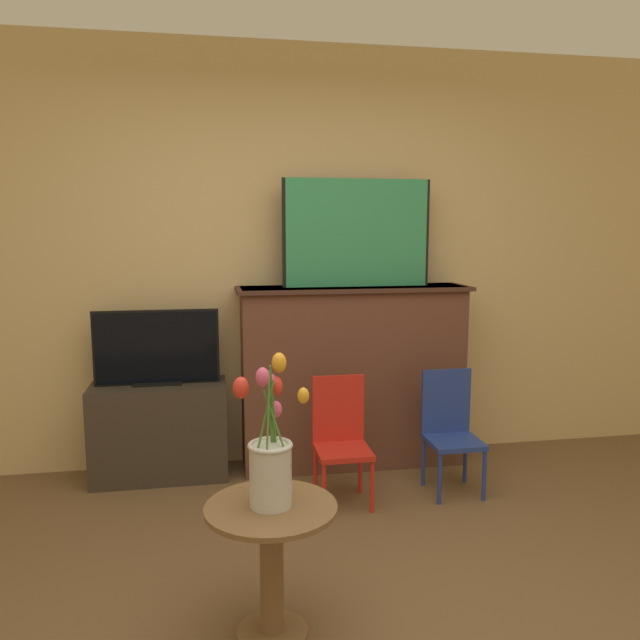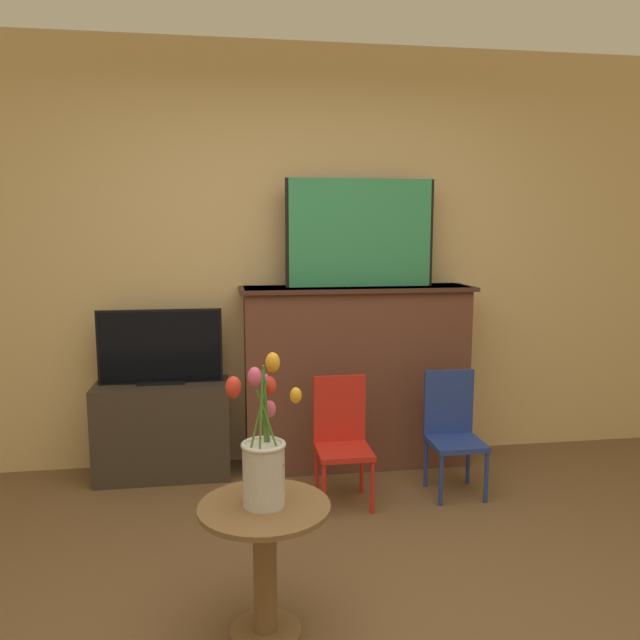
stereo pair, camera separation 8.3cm
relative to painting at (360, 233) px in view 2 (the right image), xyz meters
name	(u,v)px [view 2 (the right image)]	position (x,y,z in m)	size (l,w,h in m)	color
wall_back	(294,258)	(-0.40, 0.20, -0.16)	(8.00, 0.06, 2.70)	tan
fireplace_mantel	(356,374)	(-0.02, -0.01, -0.91)	(1.49, 0.39, 1.18)	brown
painting	(360,233)	(0.00, 0.00, 0.00)	(0.95, 0.03, 0.68)	black
tv_stand	(163,430)	(-1.25, -0.03, -1.22)	(0.82, 0.36, 0.60)	#382D23
tv_monitor	(160,348)	(-1.25, -0.02, -0.70)	(0.75, 0.12, 0.46)	black
chair_red	(342,435)	(-0.22, -0.55, -1.13)	(0.30, 0.30, 0.71)	red
chair_blue	(453,427)	(0.45, -0.51, -1.13)	(0.30, 0.30, 0.71)	navy
side_table	(265,551)	(-0.73, -1.69, -1.17)	(0.50, 0.50, 0.52)	brown
vase_tulips	(264,458)	(-0.73, -1.68, -0.81)	(0.27, 0.21, 0.57)	beige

